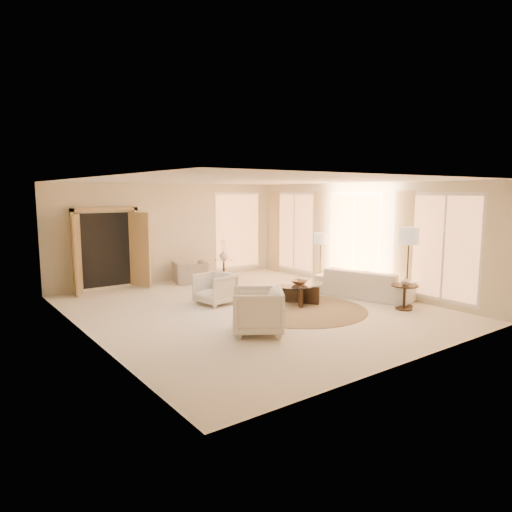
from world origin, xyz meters
TOP-DOWN VIEW (x-y plane):
  - room at (0.00, 0.00)m, footprint 7.04×8.04m
  - windows_right at (3.45, 0.10)m, footprint 0.10×6.40m
  - window_back_corner at (2.30, 3.95)m, footprint 1.70×0.10m
  - curtains_right at (3.40, 1.00)m, footprint 0.06×5.20m
  - french_doors at (-1.90, 3.82)m, footprint 1.95×0.66m
  - area_rug at (0.80, -0.70)m, footprint 3.13×3.13m
  - sofa at (2.90, -0.71)m, footprint 1.56×2.53m
  - armchair_left at (-0.43, 0.85)m, footprint 0.84×0.88m
  - armchair_right at (-0.96, -1.50)m, footprint 1.19×1.20m
  - accent_chair at (0.29, 3.40)m, footprint 1.03×0.79m
  - coffee_table at (1.17, -0.25)m, footprint 1.28×1.28m
  - end_table at (2.65, -2.03)m, footprint 0.58×0.58m
  - side_table at (1.30, 3.24)m, footprint 0.52×0.52m
  - floor_lamp_near at (2.90, 0.85)m, footprint 0.36×0.36m
  - floor_lamp_far at (2.90, -1.90)m, footprint 0.43×0.43m
  - bowl at (1.17, -0.25)m, footprint 0.44×0.44m
  - end_vase at (2.65, -2.03)m, footprint 0.20×0.20m
  - side_vase at (1.30, 3.24)m, footprint 0.35×0.35m

SIDE VIEW (x-z plane):
  - area_rug at x=0.80m, z-range 0.00..0.01m
  - coffee_table at x=1.17m, z-range 0.06..0.51m
  - sofa at x=2.90m, z-range 0.00..0.69m
  - side_table at x=1.30m, z-range 0.06..0.67m
  - end_table at x=2.65m, z-range 0.10..0.65m
  - armchair_left at x=-0.43m, z-range 0.00..0.79m
  - accent_chair at x=0.29m, z-range 0.00..0.80m
  - armchair_right at x=-0.96m, z-range 0.00..0.91m
  - bowl at x=1.17m, z-range 0.45..0.54m
  - end_vase at x=2.65m, z-range 0.55..0.73m
  - side_vase at x=1.30m, z-range 0.60..0.87m
  - french_doors at x=-1.90m, z-range -0.01..2.15m
  - floor_lamp_near at x=2.90m, z-range 0.52..1.99m
  - curtains_right at x=3.40m, z-range 0.00..2.60m
  - windows_right at x=3.45m, z-range 0.15..2.55m
  - window_back_corner at x=2.30m, z-range 0.15..2.55m
  - room at x=0.00m, z-range -0.02..2.81m
  - floor_lamp_far at x=2.90m, z-range 0.63..2.42m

